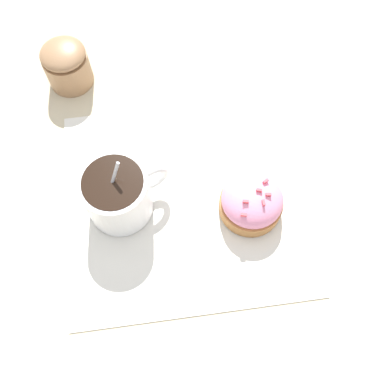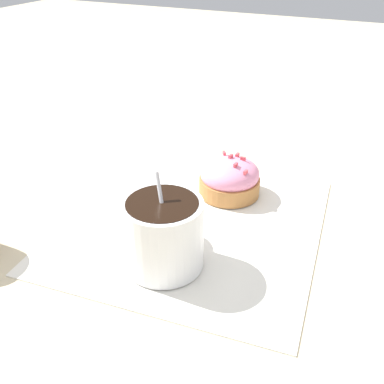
# 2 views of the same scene
# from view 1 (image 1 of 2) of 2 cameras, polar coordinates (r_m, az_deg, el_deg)

# --- Properties ---
(ground_plane) EXTENTS (3.00, 3.00, 0.00)m
(ground_plane) POSITION_cam_1_polar(r_m,az_deg,el_deg) (0.59, -1.13, -1.12)
(ground_plane) COLOR #C6B793
(paper_napkin) EXTENTS (0.34, 0.32, 0.00)m
(paper_napkin) POSITION_cam_1_polar(r_m,az_deg,el_deg) (0.59, -1.13, -1.07)
(paper_napkin) COLOR white
(paper_napkin) RESTS_ON ground_plane
(coffee_cup) EXTENTS (0.11, 0.08, 0.10)m
(coffee_cup) POSITION_cam_1_polar(r_m,az_deg,el_deg) (0.55, -9.69, -0.19)
(coffee_cup) COLOR white
(coffee_cup) RESTS_ON paper_napkin
(frosted_pastry) EXTENTS (0.08, 0.08, 0.05)m
(frosted_pastry) POSITION_cam_1_polar(r_m,az_deg,el_deg) (0.57, 7.29, -1.21)
(frosted_pastry) COLOR #B2753D
(frosted_pastry) RESTS_ON paper_napkin
(sugar_bowl) EXTENTS (0.06, 0.06, 0.07)m
(sugar_bowl) POSITION_cam_1_polar(r_m,az_deg,el_deg) (0.69, -15.88, 15.29)
(sugar_bowl) COLOR #99704C
(sugar_bowl) RESTS_ON ground_plane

